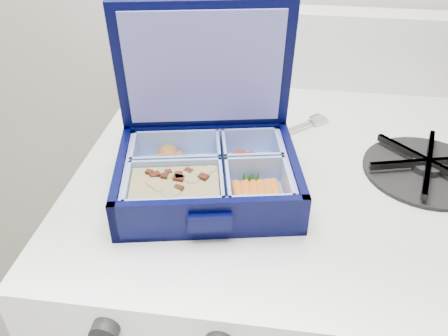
# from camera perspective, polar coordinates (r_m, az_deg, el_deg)

# --- Properties ---
(bento_box) EXTENTS (0.25, 0.22, 0.05)m
(bento_box) POSITION_cam_1_polar(r_m,az_deg,el_deg) (0.60, -1.97, -0.95)
(bento_box) COLOR #010431
(bento_box) RESTS_ON stove
(burner_grate) EXTENTS (0.21, 0.21, 0.02)m
(burner_grate) POSITION_cam_1_polar(r_m,az_deg,el_deg) (0.70, 23.30, 0.32)
(burner_grate) COLOR black
(burner_grate) RESTS_ON stove
(burner_grate_rear) EXTENTS (0.19, 0.19, 0.02)m
(burner_grate_rear) POSITION_cam_1_polar(r_m,az_deg,el_deg) (0.86, -0.98, 9.75)
(burner_grate_rear) COLOR black
(burner_grate_rear) RESTS_ON stove
(fork) EXTENTS (0.15, 0.14, 0.01)m
(fork) POSITION_cam_1_polar(r_m,az_deg,el_deg) (0.73, 6.41, 3.88)
(fork) COLOR silver
(fork) RESTS_ON stove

